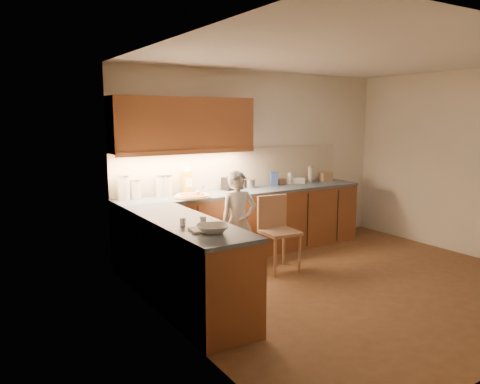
{
  "coord_description": "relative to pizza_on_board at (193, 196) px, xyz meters",
  "views": [
    {
      "loc": [
        -3.91,
        -3.78,
        1.96
      ],
      "look_at": [
        -0.8,
        1.2,
        1.0
      ],
      "focal_mm": 35.0,
      "sensor_mm": 36.0,
      "label": 1
    }
  ],
  "objects": [
    {
      "name": "room",
      "position": [
        1.29,
        -1.56,
        0.74
      ],
      "size": [
        4.54,
        4.5,
        2.62
      ],
      "color": "brown",
      "rests_on": "ground"
    },
    {
      "name": "l_counter",
      "position": [
        0.37,
        -0.32,
        -0.48
      ],
      "size": [
        3.77,
        2.62,
        0.92
      ],
      "color": "brown",
      "rests_on": "ground"
    },
    {
      "name": "backsplash",
      "position": [
        0.92,
        0.42,
        0.27
      ],
      "size": [
        3.75,
        0.02,
        0.58
      ],
      "primitive_type": "cube",
      "color": "beige",
      "rests_on": "l_counter"
    },
    {
      "name": "upper_cabinets",
      "position": [
        0.02,
        0.26,
        0.91
      ],
      "size": [
        1.95,
        0.36,
        0.73
      ],
      "color": "brown",
      "rests_on": "ground"
    },
    {
      "name": "pizza_on_board",
      "position": [
        0.0,
        0.0,
        0.0
      ],
      "size": [
        0.48,
        0.48,
        0.19
      ],
      "rotation": [
        0.0,
        0.0,
        0.1
      ],
      "color": "tan",
      "rests_on": "l_counter"
    },
    {
      "name": "child",
      "position": [
        0.39,
        -0.49,
        -0.3
      ],
      "size": [
        0.52,
        0.39,
        1.29
      ],
      "primitive_type": "imported",
      "rotation": [
        0.0,
        0.0,
        -0.18
      ],
      "color": "silver",
      "rests_on": "ground"
    },
    {
      "name": "wooden_chair",
      "position": [
        0.86,
        -0.65,
        -0.39
      ],
      "size": [
        0.46,
        0.46,
        0.95
      ],
      "rotation": [
        0.0,
        0.0,
        -0.07
      ],
      "color": "tan",
      "rests_on": "ground"
    },
    {
      "name": "mixing_bowl",
      "position": [
        -0.66,
        -1.74,
        0.01
      ],
      "size": [
        0.36,
        0.36,
        0.07
      ],
      "primitive_type": "imported",
      "rotation": [
        0.0,
        0.0,
        -0.32
      ],
      "color": "silver",
      "rests_on": "l_counter"
    },
    {
      "name": "canister_a",
      "position": [
        -0.81,
        0.29,
        0.14
      ],
      "size": [
        0.16,
        0.16,
        0.32
      ],
      "rotation": [
        0.0,
        0.0,
        -0.03
      ],
      "color": "beige",
      "rests_on": "l_counter"
    },
    {
      "name": "canister_b",
      "position": [
        -0.65,
        0.31,
        0.1
      ],
      "size": [
        0.14,
        0.14,
        0.25
      ],
      "rotation": [
        0.0,
        0.0,
        -0.42
      ],
      "color": "white",
      "rests_on": "l_counter"
    },
    {
      "name": "canister_c",
      "position": [
        -0.3,
        0.29,
        0.12
      ],
      "size": [
        0.15,
        0.15,
        0.29
      ],
      "rotation": [
        0.0,
        0.0,
        -0.05
      ],
      "color": "silver",
      "rests_on": "l_counter"
    },
    {
      "name": "canister_d",
      "position": [
        -0.23,
        0.32,
        0.12
      ],
      "size": [
        0.17,
        0.17,
        0.28
      ],
      "rotation": [
        0.0,
        0.0,
        0.01
      ],
      "color": "white",
      "rests_on": "l_counter"
    },
    {
      "name": "oil_jug",
      "position": [
        0.08,
        0.32,
        0.14
      ],
      "size": [
        0.13,
        0.1,
        0.36
      ],
      "rotation": [
        0.0,
        0.0,
        -0.09
      ],
      "color": "gold",
      "rests_on": "l_counter"
    },
    {
      "name": "toaster",
      "position": [
        0.77,
        0.29,
        0.07
      ],
      "size": [
        0.31,
        0.21,
        0.19
      ],
      "rotation": [
        0.0,
        0.0,
        0.17
      ],
      "color": "black",
      "rests_on": "l_counter"
    },
    {
      "name": "steel_pot",
      "position": [
        1.06,
        0.28,
        0.04
      ],
      "size": [
        0.17,
        0.17,
        0.13
      ],
      "color": "silver",
      "rests_on": "l_counter"
    },
    {
      "name": "blue_box",
      "position": [
        1.49,
        0.28,
        0.09
      ],
      "size": [
        0.13,
        0.11,
        0.21
      ],
      "primitive_type": "cube",
      "rotation": [
        0.0,
        0.0,
        -0.37
      ],
      "color": "#2F478D",
      "rests_on": "l_counter"
    },
    {
      "name": "card_box_a",
      "position": [
        1.64,
        0.3,
        0.02
      ],
      "size": [
        0.15,
        0.13,
        0.09
      ],
      "primitive_type": "cube",
      "rotation": [
        0.0,
        0.0,
        0.36
      ],
      "color": "#9F7456",
      "rests_on": "l_counter"
    },
    {
      "name": "white_bottle",
      "position": [
        1.81,
        0.29,
        0.07
      ],
      "size": [
        0.07,
        0.07,
        0.17
      ],
      "primitive_type": "cube",
      "rotation": [
        0.0,
        0.0,
        0.26
      ],
      "color": "white",
      "rests_on": "l_counter"
    },
    {
      "name": "flat_pack",
      "position": [
        1.97,
        0.31,
        0.02
      ],
      "size": [
        0.26,
        0.23,
        0.09
      ],
      "primitive_type": "cube",
      "rotation": [
        0.0,
        0.0,
        -0.42
      ],
      "color": "silver",
      "rests_on": "l_counter"
    },
    {
      "name": "tall_jar",
      "position": [
        2.2,
        0.28,
        0.11
      ],
      "size": [
        0.08,
        0.08,
        0.25
      ],
      "rotation": [
        0.0,
        0.0,
        0.12
      ],
      "color": "silver",
      "rests_on": "l_counter"
    },
    {
      "name": "card_box_b",
      "position": [
        2.5,
        0.25,
        0.05
      ],
      "size": [
        0.2,
        0.17,
        0.14
      ],
      "primitive_type": "cube",
      "rotation": [
        0.0,
        0.0,
        -0.14
      ],
      "color": "tan",
      "rests_on": "l_counter"
    },
    {
      "name": "dough_cloth",
      "position": [
        -0.68,
        -1.63,
        -0.01
      ],
      "size": [
        0.3,
        0.25,
        0.02
      ],
      "primitive_type": "cube",
      "rotation": [
        0.0,
        0.0,
        -0.16
      ],
      "color": "white",
      "rests_on": "l_counter"
    },
    {
      "name": "spice_jar_a",
      "position": [
        -0.77,
        -1.35,
        0.02
      ],
      "size": [
        0.06,
        0.06,
        0.07
      ],
      "primitive_type": "cylinder",
      "rotation": [
        0.0,
        0.0,
        -0.03
      ],
      "color": "white",
      "rests_on": "l_counter"
    },
    {
      "name": "spice_jar_b",
      "position": [
        -0.59,
        -1.42,
        0.02
      ],
      "size": [
        0.07,
        0.07,
        0.08
      ],
      "primitive_type": "cylinder",
      "rotation": [
        0.0,
        0.0,
        0.29
      ],
      "color": "white",
      "rests_on": "l_counter"
    }
  ]
}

